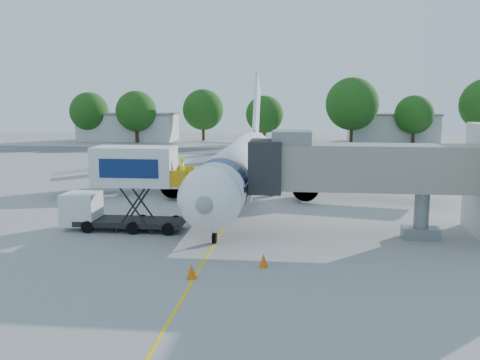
# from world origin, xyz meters

# --- Properties ---
(ground) EXTENTS (160.00, 160.00, 0.00)m
(ground) POSITION_xyz_m (0.00, 0.00, 0.00)
(ground) COLOR #9A9A97
(ground) RESTS_ON ground
(guidance_line) EXTENTS (0.15, 70.00, 0.01)m
(guidance_line) POSITION_xyz_m (0.00, 0.00, 0.01)
(guidance_line) COLOR yellow
(guidance_line) RESTS_ON ground
(taxiway_strip) EXTENTS (120.00, 10.00, 0.01)m
(taxiway_strip) POSITION_xyz_m (0.00, 42.00, 0.00)
(taxiway_strip) COLOR #59595B
(taxiway_strip) RESTS_ON ground
(aircraft) EXTENTS (34.17, 37.73, 11.35)m
(aircraft) POSITION_xyz_m (0.00, 4.12, 2.95)
(aircraft) COLOR white
(aircraft) RESTS_ON ground
(jet_bridge) EXTENTS (13.90, 3.20, 6.60)m
(jet_bridge) POSITION_xyz_m (7.99, -7.00, 4.34)
(jet_bridge) COLOR gray
(jet_bridge) RESTS_ON ground
(catering_hiloader) EXTENTS (8.50, 2.44, 5.50)m
(catering_hiloader) POSITION_xyz_m (-6.27, -7.00, 2.76)
(catering_hiloader) COLOR black
(catering_hiloader) RESTS_ON ground
(ground_tug) EXTENTS (3.66, 2.87, 1.30)m
(ground_tug) POSITION_xyz_m (-1.13, -17.12, 0.68)
(ground_tug) COLOR silver
(ground_tug) RESTS_ON ground
(safety_cone_a) EXTENTS (0.46, 0.46, 0.73)m
(safety_cone_a) POSITION_xyz_m (3.23, -13.67, 0.35)
(safety_cone_a) COLOR #DD5B0B
(safety_cone_a) RESTS_ON ground
(safety_cone_b) EXTENTS (0.48, 0.48, 0.76)m
(safety_cone_b) POSITION_xyz_m (-0.12, -15.78, 0.36)
(safety_cone_b) COLOR #DD5B0B
(safety_cone_b) RESTS_ON ground
(outbuilding_left) EXTENTS (18.40, 8.40, 5.30)m
(outbuilding_left) POSITION_xyz_m (-28.00, 60.00, 2.66)
(outbuilding_left) COLOR beige
(outbuilding_left) RESTS_ON ground
(outbuilding_right) EXTENTS (16.40, 7.40, 5.30)m
(outbuilding_right) POSITION_xyz_m (22.00, 62.00, 2.66)
(outbuilding_right) COLOR beige
(outbuilding_right) RESTS_ON ground
(tree_a) EXTENTS (7.24, 7.24, 9.23)m
(tree_a) POSITION_xyz_m (-34.61, 57.21, 5.60)
(tree_a) COLOR #382314
(tree_a) RESTS_ON ground
(tree_b) EXTENTS (7.43, 7.43, 9.47)m
(tree_b) POSITION_xyz_m (-25.03, 55.69, 5.75)
(tree_b) COLOR #382314
(tree_b) RESTS_ON ground
(tree_c) EXTENTS (7.68, 7.68, 9.79)m
(tree_c) POSITION_xyz_m (-13.29, 59.72, 5.94)
(tree_c) COLOR #382314
(tree_c) RESTS_ON ground
(tree_d) EXTENTS (6.76, 6.76, 8.62)m
(tree_d) POSITION_xyz_m (-1.49, 56.50, 5.23)
(tree_d) COLOR #382314
(tree_d) RESTS_ON ground
(tree_e) EXTENTS (9.23, 9.23, 11.77)m
(tree_e) POSITION_xyz_m (13.90, 55.62, 7.15)
(tree_e) COLOR #382314
(tree_e) RESTS_ON ground
(tree_f) EXTENTS (6.80, 6.80, 8.67)m
(tree_f) POSITION_xyz_m (24.86, 57.40, 5.26)
(tree_f) COLOR #382314
(tree_f) RESTS_ON ground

